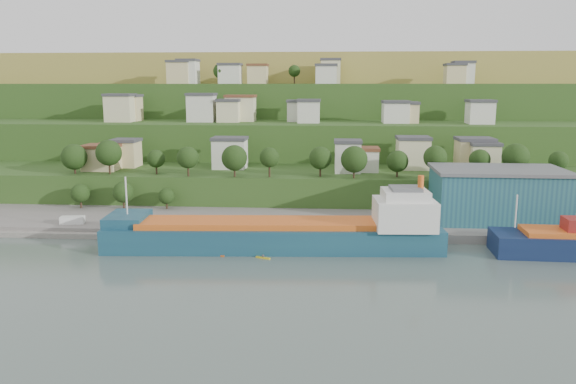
# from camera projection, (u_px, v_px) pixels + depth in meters

# --- Properties ---
(ground) EXTENTS (500.00, 500.00, 0.00)m
(ground) POSITION_uv_depth(u_px,v_px,m) (301.00, 262.00, 111.47)
(ground) COLOR #4C5D55
(ground) RESTS_ON ground
(quay) EXTENTS (220.00, 26.00, 4.00)m
(quay) POSITION_uv_depth(u_px,v_px,m) (388.00, 228.00, 137.49)
(quay) COLOR slate
(quay) RESTS_ON ground
(pebble_beach) EXTENTS (40.00, 18.00, 2.40)m
(pebble_beach) POSITION_uv_depth(u_px,v_px,m) (81.00, 229.00, 136.89)
(pebble_beach) COLOR slate
(pebble_beach) RESTS_ON ground
(hillside) EXTENTS (360.00, 211.11, 96.00)m
(hillside) POSITION_uv_depth(u_px,v_px,m) (318.00, 156.00, 276.70)
(hillside) COLOR #284719
(hillside) RESTS_ON ground
(cargo_ship_near) EXTENTS (71.99, 15.30, 18.36)m
(cargo_ship_near) POSITION_uv_depth(u_px,v_px,m) (284.00, 236.00, 119.48)
(cargo_ship_near) COLOR #15374F
(cargo_ship_near) RESTS_ON ground
(warehouse) EXTENTS (31.22, 19.36, 12.80)m
(warehouse) POSITION_uv_depth(u_px,v_px,m) (497.00, 194.00, 136.33)
(warehouse) COLOR #204D61
(warehouse) RESTS_ON quay
(caravan) EXTENTS (5.80, 3.15, 2.57)m
(caravan) POSITION_uv_depth(u_px,v_px,m) (73.00, 222.00, 133.79)
(caravan) COLOR white
(caravan) RESTS_ON pebble_beach
(dinghy) EXTENTS (3.96, 1.50, 0.79)m
(dinghy) POSITION_uv_depth(u_px,v_px,m) (114.00, 227.00, 132.40)
(dinghy) COLOR silver
(dinghy) RESTS_ON pebble_beach
(kayak_orange) EXTENTS (3.58, 1.69, 0.89)m
(kayak_orange) POSITION_uv_depth(u_px,v_px,m) (217.00, 254.00, 115.44)
(kayak_orange) COLOR #D45412
(kayak_orange) RESTS_ON ground
(kayak_yellow) EXTENTS (3.13, 1.69, 0.79)m
(kayak_yellow) POSITION_uv_depth(u_px,v_px,m) (263.00, 257.00, 113.65)
(kayak_yellow) COLOR yellow
(kayak_yellow) RESTS_ON ground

